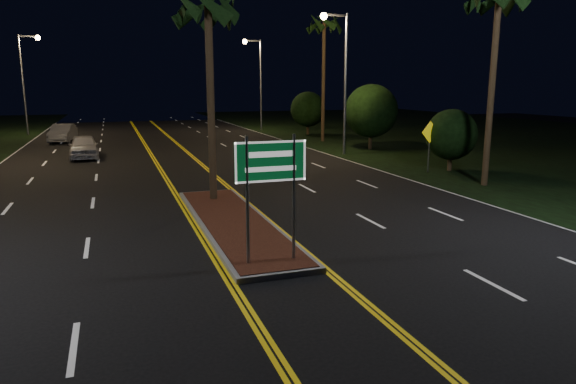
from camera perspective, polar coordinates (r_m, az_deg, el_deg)
name	(u,v)px	position (r m, az deg, el deg)	size (l,w,h in m)	color
ground	(312,312)	(10.73, 2.67, -13.14)	(120.00, 120.00, 0.00)	black
grass_right	(534,140)	(48.05, 25.69, 5.22)	(40.00, 110.00, 0.01)	black
median_island	(234,222)	(17.02, -6.03, -3.39)	(2.25, 10.25, 0.17)	gray
highway_sign	(271,173)	(12.55, -1.93, 2.07)	(1.80, 0.08, 3.20)	gray
streetlight_left_far	(26,73)	(53.51, -27.06, 11.73)	(1.91, 0.44, 9.00)	gray
streetlight_right_mid	(340,67)	(34.16, 5.85, 13.62)	(1.91, 0.44, 9.00)	gray
streetlight_right_far	(257,74)	(52.99, -3.45, 12.97)	(1.91, 0.44, 9.00)	gray
palm_median	(208,8)	(20.06, -8.89, 19.54)	(2.40, 2.40, 8.30)	#382819
palm_right_far	(324,25)	(42.60, 4.04, 17.97)	(2.40, 2.40, 10.30)	#382819
shrub_near	(451,135)	(28.81, 17.70, 6.09)	(2.70, 2.70, 3.30)	#382819
shrub_mid	(371,111)	(37.48, 9.23, 8.88)	(3.78, 3.78, 4.62)	#382819
shrub_far	(308,109)	(48.33, 2.23, 9.17)	(3.24, 3.24, 3.96)	#382819
car_near	(84,145)	(34.93, -21.76, 4.90)	(2.18, 5.09, 1.70)	#B8B9BF
car_far	(63,132)	(45.73, -23.77, 6.16)	(2.15, 5.01, 1.67)	#989BA1
warning_sign	(430,139)	(27.98, 15.46, 5.70)	(1.11, 0.24, 2.69)	gray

